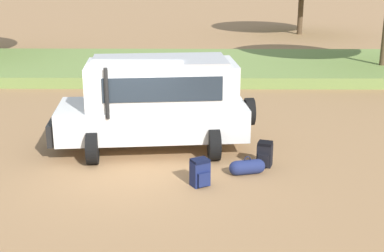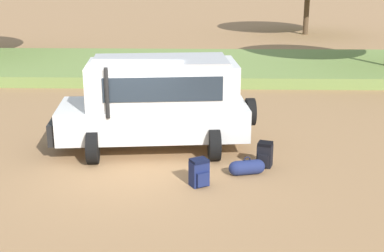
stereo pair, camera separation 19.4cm
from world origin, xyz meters
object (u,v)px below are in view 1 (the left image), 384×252
at_px(safari_vehicle, 157,102).
at_px(backpack_beside_front_wheel, 265,154).
at_px(backpack_cluster_center, 200,173).
at_px(duffel_bag_low_black_case, 247,167).

distance_m(safari_vehicle, backpack_beside_front_wheel, 3.16).
bearing_deg(backpack_beside_front_wheel, backpack_cluster_center, -142.93).
relative_size(safari_vehicle, backpack_beside_front_wheel, 8.72).
bearing_deg(backpack_cluster_center, backpack_beside_front_wheel, 37.07).
bearing_deg(backpack_cluster_center, duffel_bag_low_black_case, 31.52).
relative_size(backpack_cluster_center, duffel_bag_low_black_case, 0.73).
bearing_deg(safari_vehicle, backpack_beside_front_wheel, -24.66).
bearing_deg(duffel_bag_low_black_case, safari_vehicle, 141.96).
xyz_separation_m(backpack_cluster_center, duffel_bag_low_black_case, (1.12, 0.68, -0.13)).
height_order(safari_vehicle, duffel_bag_low_black_case, safari_vehicle).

